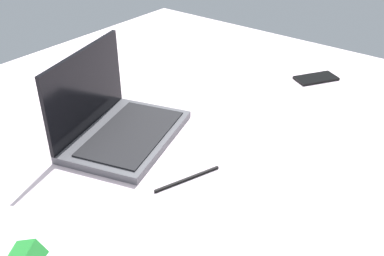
# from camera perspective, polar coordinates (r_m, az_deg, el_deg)

# --- Properties ---
(bed_mattress) EXTENTS (1.80, 1.40, 0.18)m
(bed_mattress) POSITION_cam_1_polar(r_m,az_deg,el_deg) (1.26, -6.28, -3.24)
(bed_mattress) COLOR silver
(bed_mattress) RESTS_ON ground
(laptop) EXTENTS (0.38, 0.31, 0.23)m
(laptop) POSITION_cam_1_polar(r_m,az_deg,el_deg) (1.15, -9.93, 0.75)
(laptop) COLOR #4C4C51
(laptop) RESTS_ON bed_mattress
(cell_phone) EXTENTS (0.15, 0.13, 0.01)m
(cell_phone) POSITION_cam_1_polar(r_m,az_deg,el_deg) (1.53, 15.86, 6.26)
(cell_phone) COLOR black
(cell_phone) RESTS_ON bed_mattress
(charger_cable) EXTENTS (0.16, 0.06, 0.01)m
(charger_cable) POSITION_cam_1_polar(r_m,az_deg,el_deg) (1.01, -0.59, -6.66)
(charger_cable) COLOR black
(charger_cable) RESTS_ON bed_mattress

